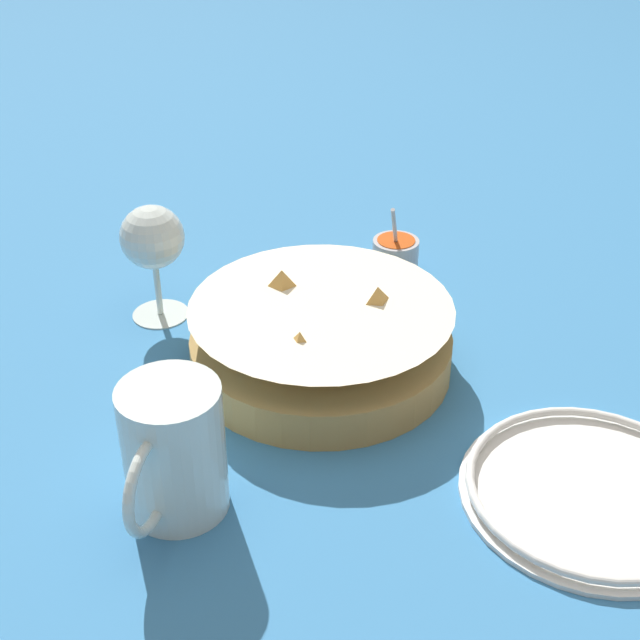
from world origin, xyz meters
name	(u,v)px	position (x,y,z in m)	size (l,w,h in m)	color
ground_plane	(337,370)	(0.00, 0.00, 0.00)	(4.00, 4.00, 0.00)	teal
food_basket	(320,342)	(0.00, -0.02, 0.03)	(0.27, 0.27, 0.09)	#B2894C
sauce_cup	(395,254)	(-0.22, 0.02, 0.02)	(0.06, 0.06, 0.10)	#B7B7BC
wine_glass	(153,241)	(-0.05, -0.22, 0.09)	(0.07, 0.07, 0.13)	silver
beer_mug	(174,455)	(0.23, -0.08, 0.06)	(0.13, 0.08, 0.12)	silver
side_plate	(591,490)	(0.12, 0.26, 0.01)	(0.22, 0.22, 0.01)	white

